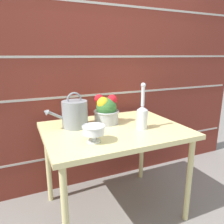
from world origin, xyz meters
TOP-DOWN VIEW (x-y plane):
  - ground_plane at (0.00, 0.00)m, footprint 12.00×12.00m
  - brick_wall at (0.00, 0.54)m, footprint 3.60×0.08m
  - patio_table at (0.00, 0.00)m, footprint 1.08×0.81m
  - watering_can at (-0.27, 0.15)m, footprint 0.34×0.20m
  - crystal_pedestal_bowl at (-0.24, -0.20)m, footprint 0.15×0.15m
  - flower_planter at (-0.01, 0.14)m, footprint 0.21×0.21m
  - glass_decanter at (0.19, -0.10)m, footprint 0.08×0.08m

SIDE VIEW (x-z plane):
  - ground_plane at x=0.00m, z-range 0.00..0.00m
  - patio_table at x=0.00m, z-range 0.30..1.04m
  - crystal_pedestal_bowl at x=-0.24m, z-range 0.76..0.88m
  - watering_can at x=-0.27m, z-range 0.71..0.99m
  - glass_decanter at x=0.19m, z-range 0.67..1.03m
  - flower_planter at x=-0.01m, z-range 0.73..0.98m
  - brick_wall at x=0.00m, z-range 0.00..2.20m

